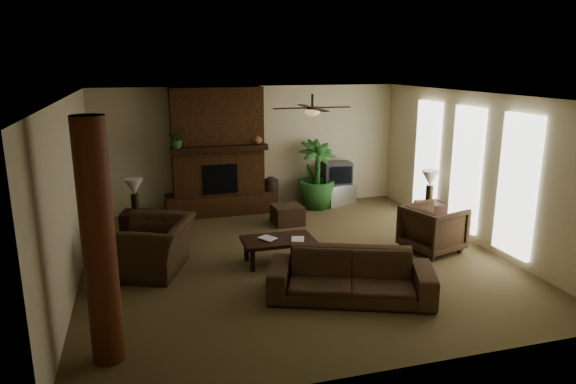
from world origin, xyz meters
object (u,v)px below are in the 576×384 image
object	(u,v)px
sofa	(351,268)
lamp_left	(134,189)
ottoman	(287,215)
floor_vase	(271,191)
side_table_left	(136,226)
log_column	(99,244)
armchair_left	(152,238)
floor_plant	(316,189)
armchair_right	(433,226)
tv_stand	(337,194)
side_table_right	(430,216)
lamp_right	(430,180)
coffee_table	(278,242)

from	to	relation	value
sofa	lamp_left	distance (m)	4.59
ottoman	floor_vase	xyz separation A→B (m)	(-0.06, 1.20, 0.23)
side_table_left	log_column	bearing A→B (deg)	-94.35
floor_vase	armchair_left	bearing A→B (deg)	-132.13
ottoman	lamp_left	bearing A→B (deg)	-176.94
floor_plant	armchair_right	bearing A→B (deg)	-71.86
armchair_right	tv_stand	world-z (taller)	armchair_right
floor_vase	lamp_left	world-z (taller)	lamp_left
floor_vase	side_table_right	world-z (taller)	floor_vase
armchair_left	ottoman	xyz separation A→B (m)	(2.80, 1.84, -0.37)
ottoman	floor_vase	size ratio (longest dim) A/B	0.78
tv_stand	side_table_right	size ratio (longest dim) A/B	1.55
sofa	side_table_left	distance (m)	4.59
armchair_left	tv_stand	size ratio (longest dim) A/B	1.54
side_table_right	armchair_left	bearing A→B (deg)	-172.49
ottoman	floor_vase	distance (m)	1.22
tv_stand	lamp_right	bearing A→B (deg)	-86.59
coffee_table	lamp_right	size ratio (longest dim) A/B	1.85
coffee_table	side_table_right	distance (m)	3.58
ottoman	side_table_right	distance (m)	2.93
coffee_table	armchair_right	bearing A→B (deg)	-4.64
armchair_right	side_table_right	bearing A→B (deg)	-45.66
floor_vase	floor_plant	distance (m)	1.05
side_table_right	armchair_right	bearing A→B (deg)	-118.99
ottoman	side_table_right	size ratio (longest dim) A/B	1.09
ottoman	floor_plant	distance (m)	1.44
log_column	lamp_right	xyz separation A→B (m)	(6.08, 3.30, -0.40)
floor_vase	lamp_left	size ratio (longest dim) A/B	1.18
armchair_right	lamp_left	distance (m)	5.56
armchair_right	coffee_table	bearing A→B (deg)	68.70
ottoman	side_table_left	bearing A→B (deg)	-177.32
log_column	floor_vase	xyz separation A→B (m)	(3.33, 5.55, -0.97)
ottoman	side_table_left	distance (m)	3.07
floor_vase	ottoman	bearing A→B (deg)	-87.30
sofa	side_table_right	distance (m)	3.78
floor_plant	ottoman	bearing A→B (deg)	-133.82
log_column	coffee_table	size ratio (longest dim) A/B	2.33
ottoman	tv_stand	distance (m)	1.98
lamp_left	side_table_right	bearing A→B (deg)	-9.35
log_column	armchair_left	world-z (taller)	log_column
coffee_table	floor_plant	xyz separation A→B (m)	(1.73, 3.07, 0.07)
armchair_right	floor_vase	bearing A→B (deg)	14.79
log_column	lamp_left	size ratio (longest dim) A/B	4.31
ottoman	floor_plant	xyz separation A→B (m)	(0.98, 1.03, 0.24)
armchair_right	ottoman	xyz separation A→B (m)	(-2.07, 2.27, -0.27)
tv_stand	floor_plant	bearing A→B (deg)	173.01
sofa	armchair_left	size ratio (longest dim) A/B	1.79
coffee_table	floor_vase	distance (m)	3.31
tv_stand	side_table_right	distance (m)	2.57
tv_stand	side_table_left	xyz separation A→B (m)	(-4.65, -1.34, 0.03)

